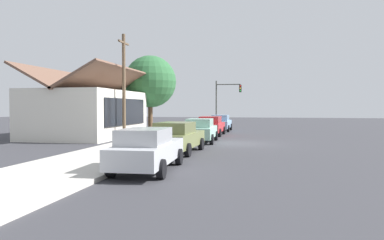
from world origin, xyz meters
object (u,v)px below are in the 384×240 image
object	(u,v)px
car_skyblue	(221,123)
traffic_light_main	(226,97)
shade_tree	(150,82)
utility_pole_wooden	(124,85)
car_olive	(177,137)
car_seafoam	(200,130)
car_cherry	(211,126)
car_silver	(147,149)
fire_hydrant_red	(192,130)

from	to	relation	value
car_skyblue	traffic_light_main	bearing A→B (deg)	-1.86
car_skyblue	shade_tree	xyz separation A→B (m)	(-2.45, 6.44, 3.94)
utility_pole_wooden	car_olive	bearing A→B (deg)	-139.25
car_seafoam	utility_pole_wooden	bearing A→B (deg)	82.58
car_cherry	shade_tree	size ratio (longest dim) A/B	0.66
car_silver	traffic_light_main	distance (m)	26.83
traffic_light_main	utility_pole_wooden	size ratio (longest dim) A/B	0.69
car_silver	car_olive	world-z (taller)	same
car_cherry	car_olive	bearing A→B (deg)	-179.92
car_olive	car_seafoam	xyz separation A→B (m)	(5.75, -0.21, -0.00)
car_skyblue	utility_pole_wooden	xyz separation A→B (m)	(-11.23, 5.56, 3.11)
car_silver	utility_pole_wooden	world-z (taller)	utility_pole_wooden
utility_pole_wooden	fire_hydrant_red	bearing A→B (deg)	-41.95
car_olive	traffic_light_main	size ratio (longest dim) A/B	0.93
utility_pole_wooden	fire_hydrant_red	xyz separation A→B (m)	(4.45, -4.00, -3.43)
car_olive	car_cherry	size ratio (longest dim) A/B	1.01
car_silver	shade_tree	world-z (taller)	shade_tree
car_olive	car_cherry	xyz separation A→B (m)	(11.85, -0.03, -0.00)
car_silver	car_seafoam	world-z (taller)	same
car_olive	shade_tree	bearing A→B (deg)	25.02
shade_tree	fire_hydrant_red	distance (m)	7.78
car_cherry	car_skyblue	xyz separation A→B (m)	(5.63, -0.14, -0.00)
car_olive	traffic_light_main	world-z (taller)	traffic_light_main
car_silver	fire_hydrant_red	distance (m)	16.20
shade_tree	car_silver	bearing A→B (deg)	-162.45
car_silver	car_skyblue	distance (m)	22.89
traffic_light_main	fire_hydrant_red	size ratio (longest dim) A/B	7.32
car_silver	car_seafoam	distance (m)	11.15
car_cherry	fire_hydrant_red	distance (m)	1.85
utility_pole_wooden	fire_hydrant_red	distance (m)	6.90
car_skyblue	utility_pole_wooden	size ratio (longest dim) A/B	0.62
car_cherry	utility_pole_wooden	size ratio (longest dim) A/B	0.64
car_silver	fire_hydrant_red	world-z (taller)	car_silver
shade_tree	utility_pole_wooden	size ratio (longest dim) A/B	0.96
car_cherry	utility_pole_wooden	bearing A→B (deg)	136.11
car_olive	shade_tree	xyz separation A→B (m)	(15.03, 6.27, 3.94)
car_skyblue	shade_tree	bearing A→B (deg)	110.50
car_skyblue	car_olive	bearing A→B (deg)	179.10
car_seafoam	shade_tree	xyz separation A→B (m)	(9.29, 6.48, 3.94)
fire_hydrant_red	car_seafoam	bearing A→B (deg)	-162.13
car_olive	car_seafoam	distance (m)	5.75
car_olive	fire_hydrant_red	distance (m)	10.80
car_seafoam	car_cherry	size ratio (longest dim) A/B	1.01
traffic_light_main	fire_hydrant_red	distance (m)	11.12
car_silver	fire_hydrant_red	bearing A→B (deg)	3.30
car_silver	car_olive	bearing A→B (deg)	-0.25
car_skyblue	traffic_light_main	world-z (taller)	traffic_light_main
car_seafoam	car_skyblue	world-z (taller)	same
traffic_light_main	utility_pole_wooden	bearing A→B (deg)	159.37
car_olive	car_cherry	bearing A→B (deg)	2.25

